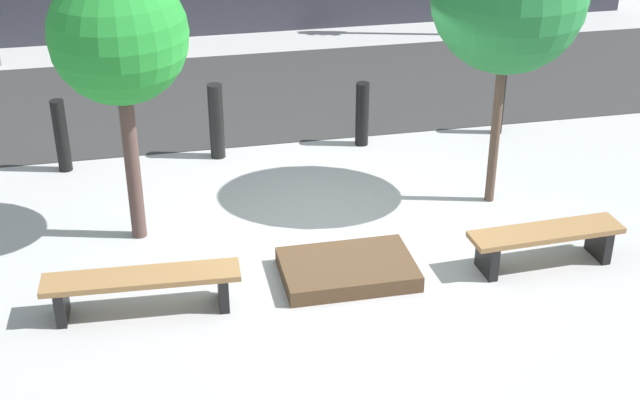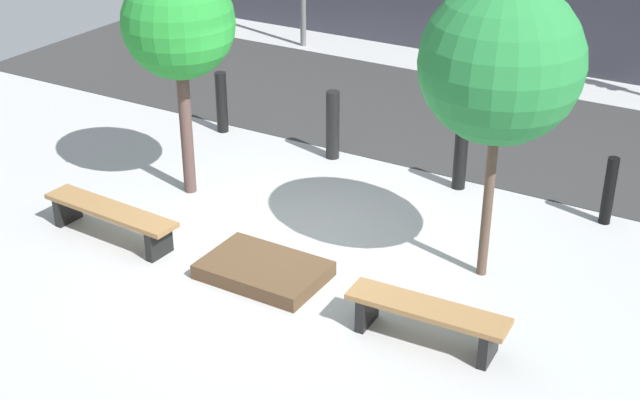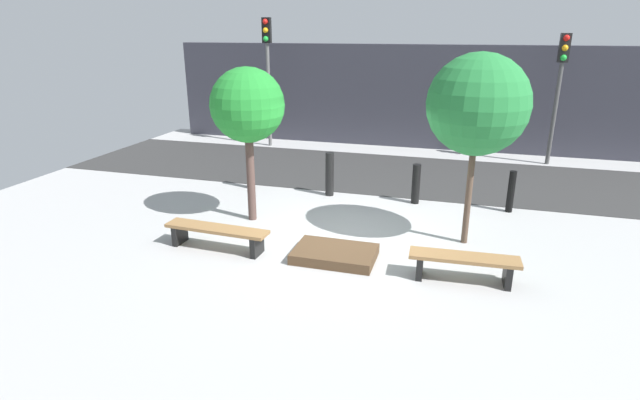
# 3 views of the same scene
# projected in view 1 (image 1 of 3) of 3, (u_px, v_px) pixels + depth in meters

# --- Properties ---
(ground_plane) EXTENTS (18.00, 18.00, 0.00)m
(ground_plane) POSITION_uv_depth(u_px,v_px,m) (330.00, 238.00, 10.29)
(ground_plane) COLOR #A4A4A4
(road_strip) EXTENTS (18.00, 4.11, 0.01)m
(road_strip) POSITION_uv_depth(u_px,v_px,m) (266.00, 93.00, 14.50)
(road_strip) COLOR #2F2F2F
(road_strip) RESTS_ON ground
(bench_left) EXTENTS (1.97, 0.48, 0.43)m
(bench_left) POSITION_uv_depth(u_px,v_px,m) (142.00, 284.00, 8.85)
(bench_left) COLOR black
(bench_left) RESTS_ON ground
(bench_right) EXTENTS (1.72, 0.48, 0.43)m
(bench_right) POSITION_uv_depth(u_px,v_px,m) (545.00, 239.00, 9.65)
(bench_right) COLOR black
(bench_right) RESTS_ON ground
(planter_bed) EXTENTS (1.41, 0.94, 0.18)m
(planter_bed) POSITION_uv_depth(u_px,v_px,m) (348.00, 269.00, 9.52)
(planter_bed) COLOR #4E3824
(planter_bed) RESTS_ON ground
(tree_behind_left_bench) EXTENTS (1.47, 1.47, 3.13)m
(tree_behind_left_bench) POSITION_uv_depth(u_px,v_px,m) (119.00, 37.00, 9.27)
(tree_behind_left_bench) COLOR #4D3832
(tree_behind_left_bench) RESTS_ON ground
(bollard_far_left) EXTENTS (0.18, 0.18, 0.99)m
(bollard_far_left) POSITION_uv_depth(u_px,v_px,m) (61.00, 136.00, 11.70)
(bollard_far_left) COLOR black
(bollard_far_left) RESTS_ON ground
(bollard_left) EXTENTS (0.20, 0.20, 1.05)m
(bollard_left) POSITION_uv_depth(u_px,v_px,m) (216.00, 121.00, 12.07)
(bollard_left) COLOR black
(bollard_left) RESTS_ON ground
(bollard_center) EXTENTS (0.19, 0.19, 0.92)m
(bollard_center) POSITION_uv_depth(u_px,v_px,m) (362.00, 114.00, 12.48)
(bollard_center) COLOR black
(bollard_center) RESTS_ON ground
(bollard_right) EXTENTS (0.15, 0.15, 0.92)m
(bollard_right) POSITION_uv_depth(u_px,v_px,m) (499.00, 103.00, 12.85)
(bollard_right) COLOR black
(bollard_right) RESTS_ON ground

